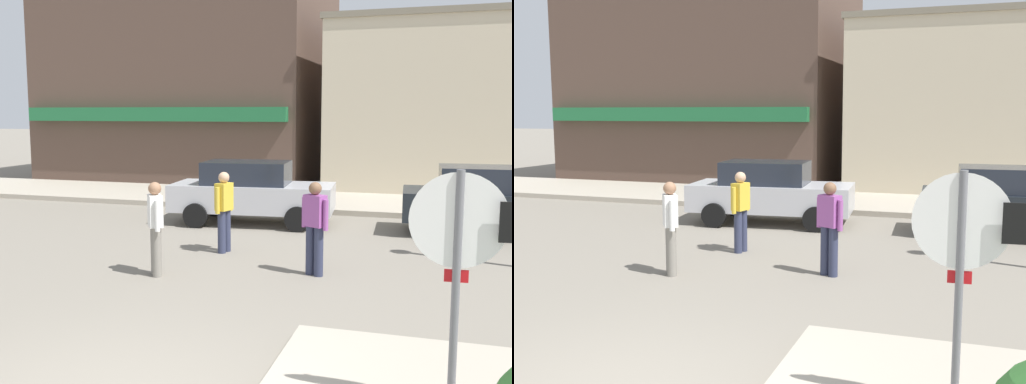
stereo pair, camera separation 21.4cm
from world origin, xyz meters
The scene contains 9 objects.
kerb_far centered at (0.00, 13.29, 0.07)m, with size 80.00×4.00×0.15m, color #A89E8C.
stop_sign centered at (3.06, 0.63, 1.52)m, with size 0.82×0.09×2.30m.
parked_car_nearest centered at (-1.61, 9.52, 0.81)m, with size 4.14×2.16×1.56m.
parked_car_second centered at (4.03, 9.73, 0.81)m, with size 4.08×2.04×1.56m.
pedestrian_crossing_near centered at (-1.69, 4.42, 0.87)m, with size 0.39×0.50×1.61m.
pedestrian_crossing_far centered at (-1.17, 6.37, 0.87)m, with size 0.30×0.56×1.61m.
pedestrian_kerb_side centered at (0.89, 5.23, 0.87)m, with size 0.53×0.36×1.61m.
building_corner_shop centered at (-7.24, 19.46, 4.36)m, with size 11.06×8.82×8.71m.
building_storefront_left_near centered at (3.28, 18.56, 2.99)m, with size 8.60×7.25×5.98m.
Camera 2 is at (3.11, -4.53, 2.77)m, focal length 42.00 mm.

